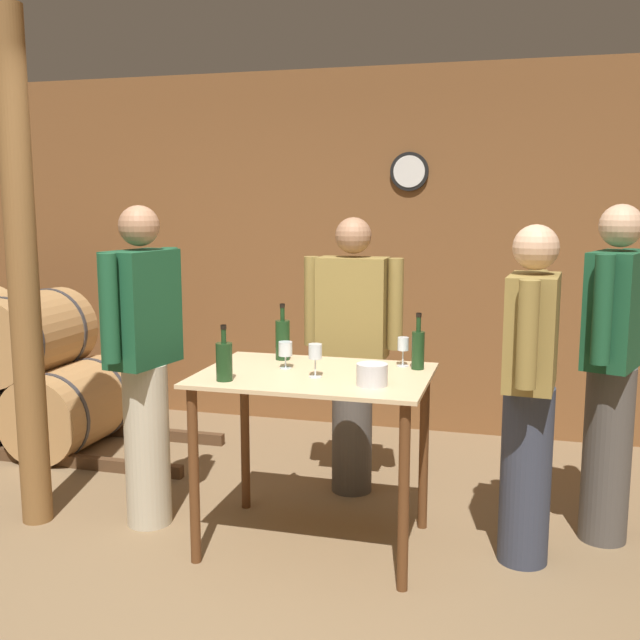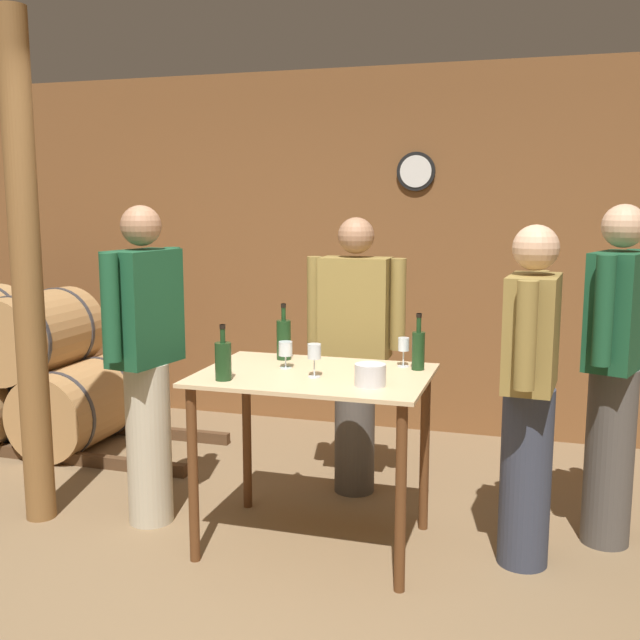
% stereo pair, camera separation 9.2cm
% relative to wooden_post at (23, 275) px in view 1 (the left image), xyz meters
% --- Properties ---
extents(ground_plane, '(14.00, 14.00, 0.00)m').
position_rel_wooden_post_xyz_m(ground_plane, '(1.43, -0.42, -1.35)').
color(ground_plane, brown).
extents(back_wall, '(8.40, 0.08, 2.70)m').
position_rel_wooden_post_xyz_m(back_wall, '(1.43, 2.22, 0.00)').
color(back_wall, brown).
rests_on(back_wall, ground_plane).
extents(tasting_table, '(1.13, 0.80, 0.89)m').
position_rel_wooden_post_xyz_m(tasting_table, '(1.55, 0.12, -0.61)').
color(tasting_table, '#D1B284').
rests_on(tasting_table, ground_plane).
extents(wooden_post, '(0.16, 0.16, 2.70)m').
position_rel_wooden_post_xyz_m(wooden_post, '(0.00, 0.00, 0.00)').
color(wooden_post, brown).
rests_on(wooden_post, ground_plane).
extents(wine_bottle_far_left, '(0.08, 0.08, 0.27)m').
position_rel_wooden_post_xyz_m(wine_bottle_far_left, '(1.18, -0.14, -0.36)').
color(wine_bottle_far_left, '#193819').
rests_on(wine_bottle_far_left, tasting_table).
extents(wine_bottle_left, '(0.08, 0.08, 0.30)m').
position_rel_wooden_post_xyz_m(wine_bottle_left, '(1.30, 0.39, -0.34)').
color(wine_bottle_left, '#193819').
rests_on(wine_bottle_left, tasting_table).
extents(wine_bottle_center, '(0.06, 0.06, 0.29)m').
position_rel_wooden_post_xyz_m(wine_bottle_center, '(2.03, 0.35, -0.35)').
color(wine_bottle_center, '#193819').
rests_on(wine_bottle_center, tasting_table).
extents(wine_glass_near_left, '(0.07, 0.07, 0.14)m').
position_rel_wooden_post_xyz_m(wine_glass_near_left, '(1.38, 0.19, -0.36)').
color(wine_glass_near_left, silver).
rests_on(wine_glass_near_left, tasting_table).
extents(wine_glass_near_center, '(0.06, 0.06, 0.16)m').
position_rel_wooden_post_xyz_m(wine_glass_near_center, '(1.57, 0.04, -0.34)').
color(wine_glass_near_center, silver).
rests_on(wine_glass_near_center, tasting_table).
extents(wine_glass_near_right, '(0.06, 0.06, 0.15)m').
position_rel_wooden_post_xyz_m(wine_glass_near_right, '(1.94, 0.39, -0.35)').
color(wine_glass_near_right, silver).
rests_on(wine_glass_near_right, tasting_table).
extents(ice_bucket, '(0.14, 0.14, 0.10)m').
position_rel_wooden_post_xyz_m(ice_bucket, '(1.87, -0.04, -0.41)').
color(ice_bucket, silver).
rests_on(ice_bucket, tasting_table).
extents(person_host, '(0.59, 0.24, 1.64)m').
position_rel_wooden_post_xyz_m(person_host, '(1.57, 0.87, -0.48)').
color(person_host, '#4C4742').
rests_on(person_host, ground_plane).
extents(person_visitor_with_scarf, '(0.34, 0.56, 1.72)m').
position_rel_wooden_post_xyz_m(person_visitor_with_scarf, '(2.97, 0.57, -0.44)').
color(person_visitor_with_scarf, '#4C4742').
rests_on(person_visitor_with_scarf, ground_plane).
extents(person_visitor_bearded, '(0.25, 0.59, 1.63)m').
position_rel_wooden_post_xyz_m(person_visitor_bearded, '(2.57, 0.22, -0.49)').
color(person_visitor_bearded, '#333847').
rests_on(person_visitor_bearded, ground_plane).
extents(person_visitor_near_door, '(0.29, 0.58, 1.71)m').
position_rel_wooden_post_xyz_m(person_visitor_near_door, '(0.61, 0.13, -0.44)').
color(person_visitor_near_door, '#B7AD93').
rests_on(person_visitor_near_door, ground_plane).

